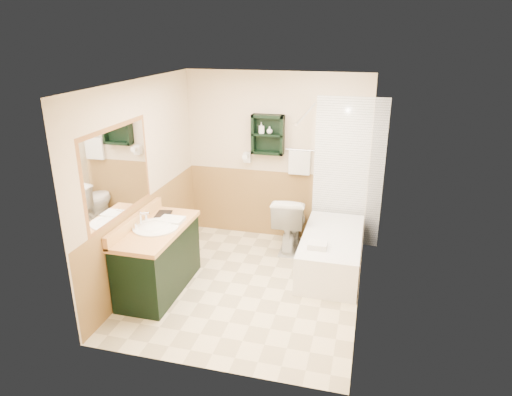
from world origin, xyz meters
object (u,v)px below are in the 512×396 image
object	(u,v)px
soap_bottle_a	(261,131)
vanity	(158,259)
wall_shelf	(268,135)
bathtub	(331,252)
hair_dryer	(247,157)
vanity_book	(156,206)
soap_bottle_b	(270,131)
toilet	(290,222)

from	to	relation	value
soap_bottle_a	vanity	bearing A→B (deg)	-114.78
wall_shelf	vanity	xyz separation A→B (m)	(-0.89, -1.75, -1.15)
vanity	bathtub	size ratio (longest dim) A/B	0.84
wall_shelf	hair_dryer	xyz separation A→B (m)	(-0.30, 0.02, -0.35)
hair_dryer	vanity_book	bearing A→B (deg)	-118.20
vanity	soap_bottle_b	bearing A→B (deg)	62.11
hair_dryer	bathtub	size ratio (longest dim) A/B	0.16
hair_dryer	soap_bottle_a	distance (m)	0.45
wall_shelf	vanity	bearing A→B (deg)	-117.12
wall_shelf	bathtub	bearing A→B (deg)	-36.47
soap_bottle_a	vanity_book	bearing A→B (deg)	-124.94
wall_shelf	toilet	distance (m)	1.26
hair_dryer	soap_bottle_b	world-z (taller)	soap_bottle_b
bathtub	hair_dryer	bearing A→B (deg)	149.43
vanity	soap_bottle_b	world-z (taller)	soap_bottle_b
toilet	hair_dryer	bearing A→B (deg)	-26.61
soap_bottle_b	soap_bottle_a	bearing A→B (deg)	180.00
wall_shelf	soap_bottle_a	bearing A→B (deg)	-176.84
wall_shelf	bathtub	distance (m)	1.83
vanity_book	soap_bottle_b	world-z (taller)	soap_bottle_b
toilet	soap_bottle_a	size ratio (longest dim) A/B	5.31
vanity_book	soap_bottle_a	distance (m)	1.83
soap_bottle_b	vanity_book	bearing A→B (deg)	-128.08
bathtub	soap_bottle_b	distance (m)	1.85
soap_bottle_a	toilet	bearing A→B (deg)	-29.77
bathtub	soap_bottle_b	xyz separation A→B (m)	(-1.00, 0.75, 1.36)
hair_dryer	wall_shelf	bearing A→B (deg)	-4.76
vanity	soap_bottle_a	xyz separation A→B (m)	(0.80, 1.74, 1.20)
vanity_book	soap_bottle_a	bearing A→B (deg)	45.45
toilet	vanity_book	size ratio (longest dim) A/B	3.38
soap_bottle_a	wall_shelf	bearing A→B (deg)	3.16
hair_dryer	vanity	world-z (taller)	hair_dryer
hair_dryer	soap_bottle_a	size ratio (longest dim) A/B	1.60
wall_shelf	vanity	world-z (taller)	wall_shelf
vanity_book	toilet	bearing A→B (deg)	27.73
toilet	vanity_book	bearing A→B (deg)	34.61
vanity	soap_bottle_a	distance (m)	2.26
hair_dryer	toilet	bearing A→B (deg)	-23.88
wall_shelf	soap_bottle_b	size ratio (longest dim) A/B	5.41
toilet	soap_bottle_a	xyz separation A→B (m)	(-0.49, 0.28, 1.21)
wall_shelf	soap_bottle_b	bearing A→B (deg)	-10.42
vanity	wall_shelf	bearing A→B (deg)	62.88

